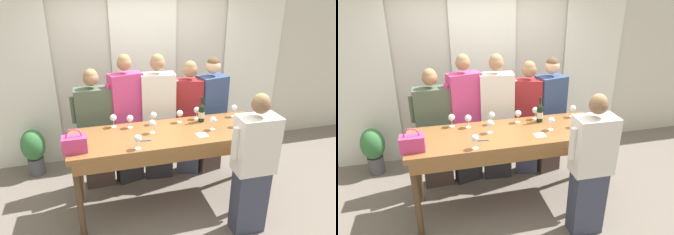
% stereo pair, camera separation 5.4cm
% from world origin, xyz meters
% --- Properties ---
extents(ground_plane, '(18.00, 18.00, 0.00)m').
position_xyz_m(ground_plane, '(0.00, 0.00, 0.00)').
color(ground_plane, '#70665B').
extents(wall_back, '(12.00, 0.06, 2.80)m').
position_xyz_m(wall_back, '(0.00, 1.52, 1.40)').
color(wall_back, beige).
rests_on(wall_back, ground_plane).
extents(curtain_panel_left, '(0.99, 0.03, 2.69)m').
position_xyz_m(curtain_panel_left, '(-1.82, 1.46, 1.34)').
color(curtain_panel_left, white).
rests_on(curtain_panel_left, ground_plane).
extents(curtain_panel_center, '(0.99, 0.03, 2.69)m').
position_xyz_m(curtain_panel_center, '(0.00, 1.46, 1.34)').
color(curtain_panel_center, white).
rests_on(curtain_panel_center, ground_plane).
extents(curtain_panel_right, '(0.99, 0.03, 2.69)m').
position_xyz_m(curtain_panel_right, '(1.82, 1.46, 1.34)').
color(curtain_panel_right, white).
rests_on(curtain_panel_right, ground_plane).
extents(tasting_bar, '(2.28, 0.76, 1.00)m').
position_xyz_m(tasting_bar, '(0.00, -0.02, 0.90)').
color(tasting_bar, brown).
rests_on(tasting_bar, ground_plane).
extents(wine_bottle, '(0.08, 0.08, 0.32)m').
position_xyz_m(wine_bottle, '(0.46, 0.19, 1.12)').
color(wine_bottle, black).
rests_on(wine_bottle, tasting_bar).
extents(handbag, '(0.24, 0.15, 0.25)m').
position_xyz_m(handbag, '(-1.04, -0.20, 1.09)').
color(handbag, '#C63870').
rests_on(handbag, tasting_bar).
extents(wine_glass_front_left, '(0.08, 0.08, 0.16)m').
position_xyz_m(wine_glass_front_left, '(-0.13, 0.27, 1.12)').
color(wine_glass_front_left, white).
rests_on(wine_glass_front_left, tasting_bar).
extents(wine_glass_front_mid, '(0.08, 0.08, 0.16)m').
position_xyz_m(wine_glass_front_mid, '(0.51, -0.06, 1.12)').
color(wine_glass_front_mid, white).
rests_on(wine_glass_front_mid, tasting_bar).
extents(wine_glass_front_right, '(0.08, 0.08, 0.16)m').
position_xyz_m(wine_glass_front_right, '(-0.20, 0.03, 1.12)').
color(wine_glass_front_right, white).
rests_on(wine_glass_front_right, tasting_bar).
extents(wine_glass_center_left, '(0.08, 0.08, 0.16)m').
position_xyz_m(wine_glass_center_left, '(0.19, 0.24, 1.12)').
color(wine_glass_center_left, white).
rests_on(wine_glass_center_left, tasting_bar).
extents(wine_glass_center_mid, '(0.08, 0.08, 0.16)m').
position_xyz_m(wine_glass_center_mid, '(0.93, 0.24, 1.12)').
color(wine_glass_center_mid, white).
rests_on(wine_glass_center_mid, tasting_bar).
extents(wine_glass_center_right, '(0.08, 0.08, 0.16)m').
position_xyz_m(wine_glass_center_right, '(0.82, -0.06, 1.12)').
color(wine_glass_center_right, white).
rests_on(wine_glass_center_right, tasting_bar).
extents(wine_glass_back_left, '(0.08, 0.08, 0.16)m').
position_xyz_m(wine_glass_back_left, '(-0.61, 0.31, 1.12)').
color(wine_glass_back_left, white).
rests_on(wine_glass_back_left, tasting_bar).
extents(wine_glass_back_mid, '(0.08, 0.08, 0.16)m').
position_xyz_m(wine_glass_back_mid, '(0.44, 0.29, 1.12)').
color(wine_glass_back_mid, white).
rests_on(wine_glass_back_mid, tasting_bar).
extents(wine_glass_back_right, '(0.08, 0.08, 0.16)m').
position_xyz_m(wine_glass_back_right, '(-0.42, 0.24, 1.12)').
color(wine_glass_back_right, white).
rests_on(wine_glass_back_right, tasting_bar).
extents(wine_glass_near_host, '(0.08, 0.08, 0.16)m').
position_xyz_m(wine_glass_near_host, '(-0.42, -0.30, 1.12)').
color(wine_glass_near_host, white).
rests_on(wine_glass_near_host, tasting_bar).
extents(napkin, '(0.13, 0.13, 0.00)m').
position_xyz_m(napkin, '(0.33, -0.18, 1.01)').
color(napkin, white).
rests_on(napkin, tasting_bar).
extents(pen, '(0.15, 0.02, 0.01)m').
position_xyz_m(pen, '(-0.33, -0.15, 1.01)').
color(pen, '#193399').
rests_on(pen, tasting_bar).
extents(guest_olive_jacket, '(0.57, 0.24, 1.65)m').
position_xyz_m(guest_olive_jacket, '(-0.82, 0.65, 0.83)').
color(guest_olive_jacket, '#473833').
rests_on(guest_olive_jacket, ground_plane).
extents(guest_pink_top, '(0.53, 0.30, 1.81)m').
position_xyz_m(guest_pink_top, '(-0.41, 0.65, 0.93)').
color(guest_pink_top, '#28282D').
rests_on(guest_pink_top, ground_plane).
extents(guest_cream_sweater, '(0.56, 0.26, 1.79)m').
position_xyz_m(guest_cream_sweater, '(0.02, 0.65, 0.91)').
color(guest_cream_sweater, '#28282D').
rests_on(guest_cream_sweater, ground_plane).
extents(guest_striped_shirt, '(0.48, 0.30, 1.67)m').
position_xyz_m(guest_striped_shirt, '(0.46, 0.65, 0.87)').
color(guest_striped_shirt, '#383D51').
rests_on(guest_striped_shirt, ground_plane).
extents(guest_navy_coat, '(0.49, 0.35, 1.70)m').
position_xyz_m(guest_navy_coat, '(0.78, 0.65, 0.87)').
color(guest_navy_coat, '#473833').
rests_on(guest_navy_coat, ground_plane).
extents(host_pouring, '(0.53, 0.26, 1.62)m').
position_xyz_m(host_pouring, '(0.72, -0.66, 0.82)').
color(host_pouring, '#383D51').
rests_on(host_pouring, ground_plane).
extents(potted_plant, '(0.33, 0.33, 0.71)m').
position_xyz_m(potted_plant, '(-1.72, 1.16, 0.41)').
color(potted_plant, '#4C4C51').
rests_on(potted_plant, ground_plane).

